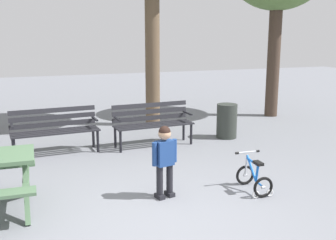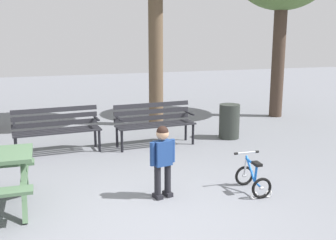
{
  "view_description": "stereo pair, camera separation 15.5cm",
  "coord_description": "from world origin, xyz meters",
  "views": [
    {
      "loc": [
        -1.44,
        -4.33,
        2.25
      ],
      "look_at": [
        0.8,
        1.76,
        0.85
      ],
      "focal_mm": 43.56,
      "sensor_mm": 36.0,
      "label": 1
    },
    {
      "loc": [
        -1.29,
        -4.38,
        2.25
      ],
      "look_at": [
        0.8,
        1.76,
        0.85
      ],
      "focal_mm": 43.56,
      "sensor_mm": 36.0,
      "label": 2
    }
  ],
  "objects": [
    {
      "name": "park_bench_far_left",
      "position": [
        -0.87,
        3.38,
        0.51
      ],
      "size": [
        1.63,
        0.56,
        0.85
      ],
      "color": "#232328",
      "rests_on": "ground"
    },
    {
      "name": "trash_bin",
      "position": [
        2.73,
        3.32,
        0.37
      ],
      "size": [
        0.44,
        0.44,
        0.74
      ],
      "primitive_type": "cylinder",
      "color": "#2D332D",
      "rests_on": "ground"
    },
    {
      "name": "ground",
      "position": [
        0.0,
        0.0,
        0.0
      ],
      "size": [
        36.0,
        36.0,
        0.0
      ],
      "primitive_type": "plane",
      "color": "slate"
    },
    {
      "name": "child_standing",
      "position": [
        0.35,
        0.68,
        0.6
      ],
      "size": [
        0.38,
        0.21,
        1.02
      ],
      "color": "black",
      "rests_on": "ground"
    },
    {
      "name": "park_bench_left",
      "position": [
        1.03,
        3.3,
        0.51
      ],
      "size": [
        1.62,
        0.54,
        0.85
      ],
      "color": "#232328",
      "rests_on": "ground"
    },
    {
      "name": "kids_bicycle",
      "position": [
        1.64,
        0.45,
        0.2
      ],
      "size": [
        0.39,
        0.57,
        0.54
      ],
      "color": "black",
      "rests_on": "ground"
    }
  ]
}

